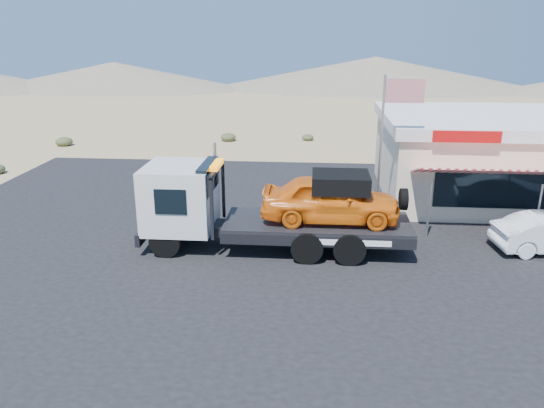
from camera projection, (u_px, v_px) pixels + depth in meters
name	position (u px, v px, depth m)	size (l,w,h in m)	color
ground	(248.00, 268.00, 17.78)	(120.00, 120.00, 0.00)	#A18A5B
asphalt_lot	(309.00, 237.00, 20.46)	(32.00, 24.00, 0.02)	black
tow_truck	(268.00, 204.00, 18.89)	(9.46, 2.80, 3.16)	black
jerky_store	(493.00, 156.00, 24.83)	(10.40, 9.97, 3.90)	beige
flagpole	(388.00, 134.00, 20.47)	(1.55, 0.10, 6.00)	#99999E
desert_scrub	(32.00, 177.00, 27.74)	(24.23, 29.58, 0.62)	#374425
distant_hills	(227.00, 75.00, 70.14)	(126.00, 48.00, 4.20)	#726B59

